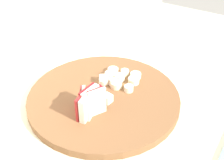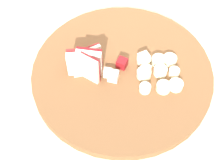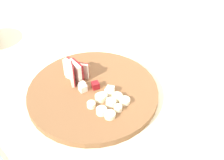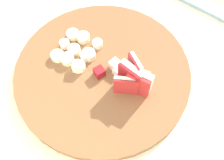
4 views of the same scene
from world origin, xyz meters
name	(u,v)px [view 4 (image 4 of 4)]	position (x,y,z in m)	size (l,w,h in m)	color
tiled_countertop	(117,145)	(0.00, 0.00, 0.46)	(1.53, 0.67, 0.92)	beige
cutting_board	(101,74)	(0.05, 0.00, 0.92)	(0.38, 0.38, 0.02)	brown
apple_wedge_fan	(134,79)	(-0.02, -0.01, 0.96)	(0.07, 0.07, 0.07)	maroon
apple_dice_pile	(97,66)	(0.06, 0.00, 0.94)	(0.10, 0.08, 0.02)	beige
banana_slice_rows	(76,50)	(0.13, 0.00, 0.94)	(0.09, 0.10, 0.02)	white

